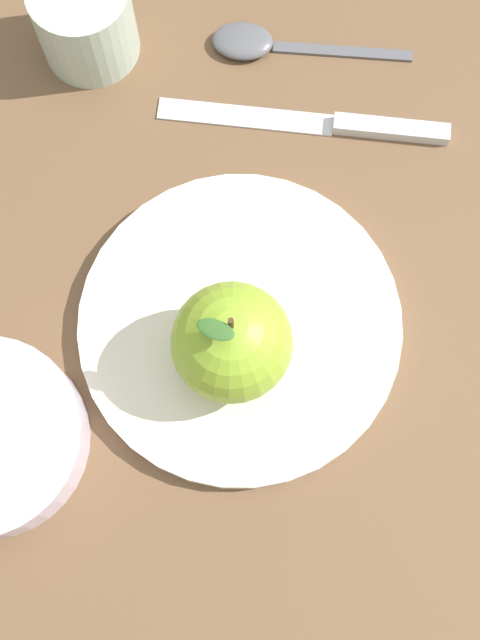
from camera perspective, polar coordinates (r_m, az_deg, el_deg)
The scene contains 6 objects.
ground_plane at distance 0.58m, azimuth 1.18°, elevation 2.42°, with size 2.40×2.40×0.00m, color brown.
dinner_plate at distance 0.57m, azimuth 0.00°, elevation -0.32°, with size 0.23×0.23×0.01m.
apple at distance 0.52m, azimuth -0.59°, elevation -1.61°, with size 0.08×0.08×0.09m.
cup at distance 0.65m, azimuth -10.95°, elevation 20.21°, with size 0.08×0.08×0.07m.
knife at distance 0.64m, azimuth 6.39°, elevation 13.61°, with size 0.19×0.14×0.01m.
spoon at distance 0.67m, azimuth 1.62°, elevation 18.96°, with size 0.15×0.10×0.01m.
Camera 1 is at (0.10, 0.16, 0.56)m, focal length 45.34 mm.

